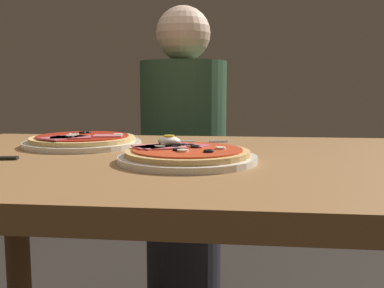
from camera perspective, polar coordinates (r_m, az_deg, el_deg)
The scene contains 5 objects.
dining_table at distance 0.91m, azimuth 0.69°, elevation -9.02°, with size 1.26×0.77×0.75m.
pizza_foreground at distance 0.83m, azimuth -0.73°, elevation -1.45°, with size 0.26×0.26×0.05m.
pizza_across_left at distance 1.09m, azimuth -13.89°, elevation 0.39°, with size 0.28×0.28×0.03m.
fork at distance 1.12m, azimuth -0.10°, elevation 0.31°, with size 0.16×0.05×0.00m.
diner_person at distance 1.69m, azimuth -1.10°, elevation -3.77°, with size 0.32×0.32×1.18m.
Camera 1 is at (0.09, -0.87, 0.88)m, focal length 41.42 mm.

